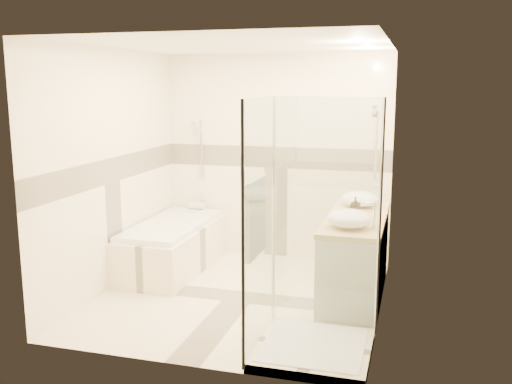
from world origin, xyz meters
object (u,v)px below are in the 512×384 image
(shower_enclosure, at_px, (302,290))
(amenity_bottle_b, at_px, (354,211))
(vanity, at_px, (355,257))
(vessel_sink_far, at_px, (349,219))
(amenity_bottle_a, at_px, (355,206))
(bathtub, at_px, (173,243))
(vessel_sink_near, at_px, (360,199))

(shower_enclosure, distance_m, amenity_bottle_b, 1.30)
(vanity, distance_m, vessel_sink_far, 0.69)
(shower_enclosure, height_order, amenity_bottle_a, shower_enclosure)
(vanity, distance_m, amenity_bottle_a, 0.52)
(bathtub, distance_m, shower_enclosure, 2.47)
(bathtub, distance_m, amenity_bottle_b, 2.25)
(bathtub, relative_size, vessel_sink_far, 4.09)
(vanity, relative_size, vessel_sink_far, 3.90)
(vessel_sink_near, bearing_deg, bathtub, -176.52)
(vanity, bearing_deg, vessel_sink_far, -92.42)
(bathtub, bearing_deg, amenity_bottle_a, -8.34)
(bathtub, height_order, vessel_sink_near, vessel_sink_near)
(shower_enclosure, xyz_separation_m, amenity_bottle_b, (0.27, 1.20, 0.41))
(vanity, relative_size, vessel_sink_near, 3.94)
(vessel_sink_near, bearing_deg, vanity, -87.62)
(bathtub, xyz_separation_m, shower_enclosure, (1.86, -1.62, 0.20))
(vessel_sink_near, distance_m, vessel_sink_far, 0.95)
(bathtub, xyz_separation_m, amenity_bottle_b, (2.13, -0.42, 0.61))
(vessel_sink_far, distance_m, amenity_bottle_a, 0.51)
(vessel_sink_far, distance_m, amenity_bottle_b, 0.40)
(shower_enclosure, height_order, amenity_bottle_b, shower_enclosure)
(vessel_sink_near, relative_size, vessel_sink_far, 0.99)
(vanity, relative_size, amenity_bottle_b, 12.16)
(bathtub, xyz_separation_m, amenity_bottle_a, (2.13, -0.31, 0.64))
(vessel_sink_near, relative_size, amenity_bottle_b, 3.09)
(amenity_bottle_b, bearing_deg, vessel_sink_far, -90.00)
(vanity, bearing_deg, amenity_bottle_b, -106.43)
(amenity_bottle_b, bearing_deg, bathtub, 168.90)
(bathtub, xyz_separation_m, vessel_sink_far, (2.13, -0.82, 0.63))
(vanity, height_order, vessel_sink_near, vessel_sink_near)
(vanity, height_order, amenity_bottle_b, amenity_bottle_b)
(bathtub, relative_size, amenity_bottle_b, 12.76)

